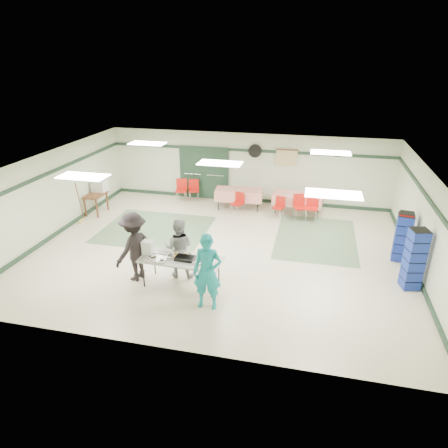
% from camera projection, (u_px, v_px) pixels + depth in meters
% --- Properties ---
extents(floor, '(11.00, 11.00, 0.00)m').
position_uv_depth(floor, '(220.00, 250.00, 12.07)').
color(floor, beige).
rests_on(floor, ground).
extents(ceiling, '(11.00, 11.00, 0.00)m').
position_uv_depth(ceiling, '(220.00, 163.00, 11.00)').
color(ceiling, white).
rests_on(ceiling, wall_back).
extents(wall_back, '(11.00, 0.00, 11.00)m').
position_uv_depth(wall_back, '(247.00, 168.00, 15.56)').
color(wall_back, beige).
rests_on(wall_back, floor).
extents(wall_front, '(11.00, 0.00, 11.00)m').
position_uv_depth(wall_front, '(164.00, 292.00, 7.51)').
color(wall_front, beige).
rests_on(wall_front, floor).
extents(wall_left, '(0.00, 9.00, 9.00)m').
position_uv_depth(wall_left, '(52.00, 194.00, 12.67)').
color(wall_left, beige).
rests_on(wall_left, floor).
extents(wall_right, '(0.00, 9.00, 9.00)m').
position_uv_depth(wall_right, '(425.00, 225.00, 10.40)').
color(wall_right, beige).
rests_on(wall_right, floor).
extents(trim_back, '(11.00, 0.06, 0.10)m').
position_uv_depth(trim_back, '(247.00, 150.00, 15.26)').
color(trim_back, '#1C3424').
rests_on(trim_back, wall_back).
extents(baseboard_back, '(11.00, 0.06, 0.12)m').
position_uv_depth(baseboard_back, '(246.00, 199.00, 16.05)').
color(baseboard_back, '#1C3424').
rests_on(baseboard_back, floor).
extents(trim_left, '(0.06, 9.00, 0.10)m').
position_uv_depth(trim_left, '(49.00, 173.00, 12.39)').
color(trim_left, '#1C3424').
rests_on(trim_left, wall_back).
extents(baseboard_left, '(0.06, 9.00, 0.12)m').
position_uv_depth(baseboard_left, '(60.00, 231.00, 13.17)').
color(baseboard_left, '#1C3424').
rests_on(baseboard_left, floor).
extents(trim_right, '(0.06, 9.00, 0.10)m').
position_uv_depth(trim_right, '(429.00, 200.00, 10.13)').
color(trim_right, '#1C3424').
rests_on(trim_right, wall_back).
extents(baseboard_right, '(0.06, 9.00, 0.12)m').
position_uv_depth(baseboard_right, '(414.00, 268.00, 10.91)').
color(baseboard_right, '#1C3424').
rests_on(baseboard_right, floor).
extents(green_patch_a, '(3.50, 3.00, 0.01)m').
position_uv_depth(green_patch_a, '(155.00, 229.00, 13.48)').
color(green_patch_a, '#5B7959').
rests_on(green_patch_a, floor).
extents(green_patch_b, '(2.50, 3.50, 0.01)m').
position_uv_depth(green_patch_b, '(316.00, 238.00, 12.83)').
color(green_patch_b, '#5B7959').
rests_on(green_patch_b, floor).
extents(double_door_left, '(0.90, 0.06, 2.10)m').
position_uv_depth(double_door_left, '(193.00, 172.00, 16.08)').
color(double_door_left, '#999C9A').
rests_on(double_door_left, floor).
extents(double_door_right, '(0.90, 0.06, 2.10)m').
position_uv_depth(double_door_right, '(216.00, 174.00, 15.89)').
color(double_door_right, '#999C9A').
rests_on(double_door_right, floor).
extents(door_frame, '(2.00, 0.03, 2.15)m').
position_uv_depth(door_frame, '(204.00, 173.00, 15.97)').
color(door_frame, '#1C3424').
rests_on(door_frame, floor).
extents(wall_fan, '(0.50, 0.10, 0.50)m').
position_uv_depth(wall_fan, '(255.00, 151.00, 15.17)').
color(wall_fan, black).
rests_on(wall_fan, wall_back).
extents(scroll_banner, '(0.80, 0.02, 0.60)m').
position_uv_depth(scroll_banner, '(286.00, 158.00, 15.00)').
color(scroll_banner, '#DBC089').
rests_on(scroll_banner, wall_back).
extents(serving_table, '(2.09, 0.91, 0.76)m').
position_uv_depth(serving_table, '(181.00, 260.00, 9.96)').
color(serving_table, '#BBBBB6').
rests_on(serving_table, floor).
extents(sheet_tray_right, '(0.54, 0.42, 0.02)m').
position_uv_depth(sheet_tray_right, '(205.00, 261.00, 9.79)').
color(sheet_tray_right, silver).
rests_on(sheet_tray_right, serving_table).
extents(sheet_tray_mid, '(0.54, 0.42, 0.02)m').
position_uv_depth(sheet_tray_mid, '(179.00, 256.00, 10.04)').
color(sheet_tray_mid, silver).
rests_on(sheet_tray_mid, serving_table).
extents(sheet_tray_left, '(0.61, 0.47, 0.02)m').
position_uv_depth(sheet_tray_left, '(156.00, 258.00, 9.95)').
color(sheet_tray_left, silver).
rests_on(sheet_tray_left, serving_table).
extents(baking_pan, '(0.49, 0.32, 0.08)m').
position_uv_depth(baking_pan, '(185.00, 258.00, 9.88)').
color(baking_pan, black).
rests_on(baking_pan, serving_table).
extents(foam_box_stack, '(0.27, 0.25, 0.36)m').
position_uv_depth(foam_box_stack, '(148.00, 247.00, 10.13)').
color(foam_box_stack, white).
rests_on(foam_box_stack, serving_table).
extents(volunteer_teal, '(0.68, 0.46, 1.83)m').
position_uv_depth(volunteer_teal, '(207.00, 272.00, 9.03)').
color(volunteer_teal, teal).
rests_on(volunteer_teal, floor).
extents(volunteer_grey, '(0.84, 0.69, 1.62)m').
position_uv_depth(volunteer_grey, '(179.00, 248.00, 10.39)').
color(volunteer_grey, gray).
rests_on(volunteer_grey, floor).
extents(volunteer_dark, '(1.05, 1.36, 1.85)m').
position_uv_depth(volunteer_dark, '(134.00, 247.00, 10.19)').
color(volunteer_dark, black).
rests_on(volunteer_dark, floor).
extents(dining_table_a, '(1.84, 0.93, 0.77)m').
position_uv_depth(dining_table_a, '(298.00, 199.00, 14.61)').
color(dining_table_a, red).
rests_on(dining_table_a, floor).
extents(dining_table_b, '(1.81, 0.93, 0.77)m').
position_uv_depth(dining_table_b, '(239.00, 194.00, 15.07)').
color(dining_table_b, red).
rests_on(dining_table_b, floor).
extents(chair_a, '(0.54, 0.54, 0.92)m').
position_uv_depth(chair_a, '(300.00, 204.00, 14.09)').
color(chair_a, red).
rests_on(chair_a, floor).
extents(chair_b, '(0.47, 0.47, 0.79)m').
position_uv_depth(chair_b, '(279.00, 205.00, 14.25)').
color(chair_b, red).
rests_on(chair_b, floor).
extents(chair_c, '(0.46, 0.46, 0.93)m').
position_uv_depth(chair_c, '(312.00, 205.00, 14.00)').
color(chair_c, red).
rests_on(chair_c, floor).
extents(chair_d, '(0.50, 0.50, 0.83)m').
position_uv_depth(chair_d, '(238.00, 201.00, 14.55)').
color(chair_d, red).
rests_on(chair_d, floor).
extents(chair_loose_a, '(0.49, 0.49, 0.86)m').
position_uv_depth(chair_loose_a, '(194.00, 188.00, 15.91)').
color(chair_loose_a, red).
rests_on(chair_loose_a, floor).
extents(chair_loose_b, '(0.49, 0.49, 0.91)m').
position_uv_depth(chair_loose_b, '(181.00, 188.00, 15.82)').
color(chair_loose_b, red).
rests_on(chair_loose_b, floor).
extents(crate_stack_blue_a, '(0.48, 0.48, 1.39)m').
position_uv_depth(crate_stack_blue_a, '(402.00, 238.00, 11.24)').
color(crate_stack_blue_a, '#1A35A1').
rests_on(crate_stack_blue_a, floor).
extents(crate_stack_red, '(0.43, 0.43, 1.45)m').
position_uv_depth(crate_stack_red, '(403.00, 237.00, 11.23)').
color(crate_stack_red, '#A21710').
rests_on(crate_stack_red, floor).
extents(crate_stack_blue_b, '(0.49, 0.49, 1.61)m').
position_uv_depth(crate_stack_blue_b, '(414.00, 259.00, 9.82)').
color(crate_stack_blue_b, '#1A35A1').
rests_on(crate_stack_blue_b, floor).
extents(printer_table, '(0.60, 0.92, 0.74)m').
position_uv_depth(printer_table, '(95.00, 197.00, 14.57)').
color(printer_table, brown).
rests_on(printer_table, floor).
extents(office_printer, '(0.50, 0.44, 0.40)m').
position_uv_depth(office_printer, '(100.00, 186.00, 14.79)').
color(office_printer, silver).
rests_on(office_printer, printer_table).
extents(broom, '(0.07, 0.23, 1.45)m').
position_uv_depth(broom, '(80.00, 202.00, 13.74)').
color(broom, brown).
rests_on(broom, floor).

